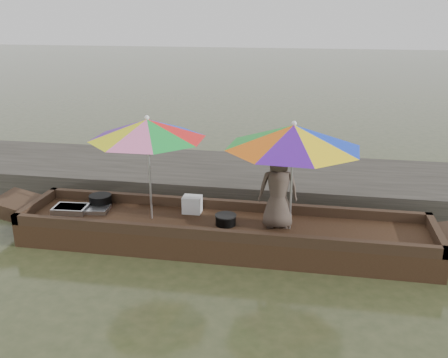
% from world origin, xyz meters
% --- Properties ---
extents(water, '(80.00, 80.00, 0.00)m').
position_xyz_m(water, '(0.00, 0.00, 0.00)').
color(water, '#333B20').
rests_on(water, ground).
extents(dock, '(22.00, 2.20, 0.50)m').
position_xyz_m(dock, '(0.00, 2.20, 0.25)').
color(dock, '#2D2B26').
rests_on(dock, ground).
extents(boat_hull, '(5.98, 1.20, 0.35)m').
position_xyz_m(boat_hull, '(0.00, 0.00, 0.17)').
color(boat_hull, black).
rests_on(boat_hull, water).
extents(cooking_pot, '(0.35, 0.35, 0.18)m').
position_xyz_m(cooking_pot, '(-2.02, 0.32, 0.44)').
color(cooking_pot, black).
rests_on(cooking_pot, boat_hull).
extents(tray_crayfish, '(0.53, 0.39, 0.09)m').
position_xyz_m(tray_crayfish, '(-2.38, 0.01, 0.39)').
color(tray_crayfish, silver).
rests_on(tray_crayfish, boat_hull).
extents(tray_scallop, '(0.54, 0.40, 0.06)m').
position_xyz_m(tray_scallop, '(-2.07, 0.12, 0.38)').
color(tray_scallop, silver).
rests_on(tray_scallop, boat_hull).
extents(charcoal_grill, '(0.29, 0.29, 0.14)m').
position_xyz_m(charcoal_grill, '(0.05, -0.03, 0.42)').
color(charcoal_grill, black).
rests_on(charcoal_grill, boat_hull).
extents(supply_bag, '(0.28, 0.22, 0.26)m').
position_xyz_m(supply_bag, '(-0.54, 0.33, 0.48)').
color(supply_bag, white).
rests_on(supply_bag, boat_hull).
extents(vendor, '(0.62, 0.46, 1.15)m').
position_xyz_m(vendor, '(0.78, 0.03, 0.93)').
color(vendor, '#4B3F35').
rests_on(vendor, boat_hull).
extents(umbrella_bow, '(2.17, 2.17, 1.55)m').
position_xyz_m(umbrella_bow, '(-1.08, 0.00, 1.12)').
color(umbrella_bow, red).
rests_on(umbrella_bow, boat_hull).
extents(umbrella_stern, '(2.38, 2.38, 1.55)m').
position_xyz_m(umbrella_stern, '(0.96, 0.00, 1.12)').
color(umbrella_stern, red).
rests_on(umbrella_stern, boat_hull).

